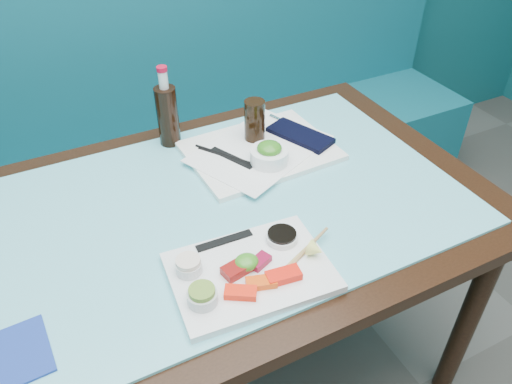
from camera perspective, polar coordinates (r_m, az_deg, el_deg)
name	(u,v)px	position (r m, az deg, el deg)	size (l,w,h in m)	color
booth_bench	(145,161)	(2.15, -12.56, 3.48)	(3.00, 0.56, 1.17)	#105967
dining_table	(223,231)	(1.34, -3.79, -4.45)	(1.40, 0.90, 0.75)	black
glass_top	(222,206)	(1.28, -3.95, -1.57)	(1.22, 0.76, 0.01)	#68C5D1
sashimi_plate	(251,272)	(1.09, -0.62, -9.13)	(0.34, 0.24, 0.02)	white
salmon_left	(241,293)	(1.03, -1.78, -11.41)	(0.07, 0.03, 0.02)	#FF230A
salmon_mid	(261,283)	(1.05, 0.60, -10.30)	(0.06, 0.03, 0.02)	#F34809
salmon_right	(283,276)	(1.06, 3.15, -9.51)	(0.07, 0.04, 0.02)	#F71A09
tuna_left	(237,269)	(1.07, -2.20, -8.79)	(0.06, 0.04, 0.02)	maroon
tuna_right	(260,261)	(1.09, 0.44, -7.93)	(0.05, 0.03, 0.02)	maroon
seaweed_garnish	(246,262)	(1.08, -1.11, -8.02)	(0.05, 0.05, 0.03)	#3A871F
ramekin_wasabi	(202,297)	(1.02, -6.15, -11.86)	(0.06, 0.06, 0.03)	silver
wasabi_fill	(202,291)	(1.01, -6.22, -11.18)	(0.05, 0.05, 0.01)	olive
ramekin_ginger	(189,267)	(1.08, -7.70, -8.50)	(0.06, 0.06, 0.02)	silver
ginger_fill	(188,261)	(1.07, -7.78, -7.86)	(0.05, 0.05, 0.01)	beige
soy_dish	(282,237)	(1.15, 2.97, -5.18)	(0.07, 0.07, 0.01)	white
soy_fill	(282,234)	(1.14, 2.99, -4.80)	(0.07, 0.07, 0.01)	black
lemon_wedge	(316,250)	(1.11, 6.84, -6.59)	(0.04, 0.04, 0.03)	#FCFF78
chopstick_sleeve	(224,241)	(1.15, -3.64, -5.56)	(0.13, 0.02, 0.00)	black
wooden_chopstick_a	(298,256)	(1.11, 4.84, -7.29)	(0.01, 0.01, 0.21)	tan
wooden_chopstick_b	(302,254)	(1.12, 5.28, -7.11)	(0.01, 0.01, 0.21)	#A87F4F
serving_tray	(260,151)	(1.46, 0.46, 4.73)	(0.41, 0.31, 0.02)	white
paper_placemat	(260,148)	(1.45, 0.46, 5.02)	(0.38, 0.27, 0.00)	white
seaweed_bowl	(269,156)	(1.38, 1.52, 4.11)	(0.11, 0.11, 0.04)	white
seaweed_salad	(269,148)	(1.37, 1.54, 5.03)	(0.07, 0.07, 0.03)	#347C1C
cola_glass	(255,121)	(1.47, -0.17, 8.17)	(0.06, 0.06, 0.12)	black
navy_pouch	(300,135)	(1.51, 5.06, 6.48)	(0.09, 0.20, 0.02)	black
fork	(281,120)	(1.58, 2.90, 8.17)	(0.01, 0.01, 0.09)	silver
black_chopstick_a	(230,158)	(1.41, -2.93, 3.88)	(0.01, 0.01, 0.22)	black
black_chopstick_b	(233,157)	(1.41, -2.64, 3.98)	(0.01, 0.01, 0.25)	black
tray_sleeve	(232,158)	(1.41, -2.79, 3.90)	(0.03, 0.15, 0.00)	black
cola_bottle_body	(168,116)	(1.49, -10.06, 8.52)	(0.06, 0.06, 0.18)	black
cola_bottle_neck	(163,80)	(1.44, -10.57, 12.51)	(0.03, 0.03, 0.05)	silver
cola_bottle_cap	(162,69)	(1.42, -10.72, 13.66)	(0.03, 0.03, 0.01)	#B60B29
blue_napkin	(10,357)	(1.07, -26.32, -16.57)	(0.14, 0.14, 0.01)	navy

